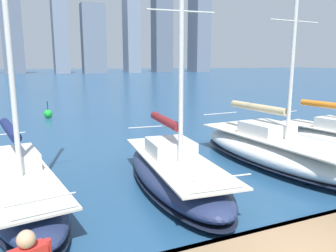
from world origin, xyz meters
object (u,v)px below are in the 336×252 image
at_px(sailboat_maroon, 174,170).
at_px(channel_buoy, 48,114).
at_px(sailboat_tan, 274,149).
at_px(sailboat_navy, 18,184).

relative_size(sailboat_maroon, channel_buoy, 6.71).
xyz_separation_m(sailboat_tan, sailboat_navy, (10.43, -0.04, -0.06)).
bearing_deg(sailboat_navy, sailboat_maroon, 171.02).
bearing_deg(channel_buoy, sailboat_maroon, 99.73).
xyz_separation_m(sailboat_navy, channel_buoy, (-2.02, -17.59, -0.29)).
relative_size(sailboat_tan, sailboat_maroon, 1.00).
xyz_separation_m(sailboat_maroon, channel_buoy, (3.15, -18.41, -0.30)).
bearing_deg(sailboat_maroon, channel_buoy, -80.27).
height_order(sailboat_tan, channel_buoy, sailboat_tan).
height_order(sailboat_navy, channel_buoy, sailboat_navy).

